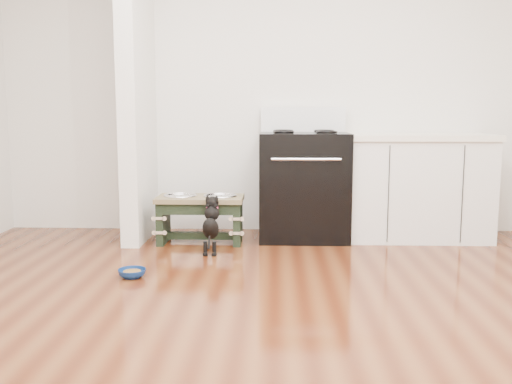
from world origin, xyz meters
The scene contains 8 objects.
ground centered at (0.00, 0.00, 0.00)m, with size 5.00×5.00×0.00m, color #461C0C.
room_shell centered at (0.00, 0.00, 1.62)m, with size 5.00×5.00×5.00m.
partition_wall centered at (-1.18, 2.10, 1.35)m, with size 0.15×0.80×2.70m, color silver.
oven_range centered at (0.25, 2.16, 0.48)m, with size 0.76×0.69×1.14m.
cabinet_run centered at (1.23, 2.18, 0.45)m, with size 1.24×0.64×0.91m.
dog_feeder centered at (-0.63, 1.92, 0.28)m, with size 0.72×0.39×0.41m.
puppy centered at (-0.50, 1.59, 0.24)m, with size 0.13×0.37×0.44m.
floor_bowl centered at (-0.95, 0.88, 0.03)m, with size 0.21×0.21×0.06m.
Camera 1 is at (0.01, -2.78, 1.10)m, focal length 40.00 mm.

